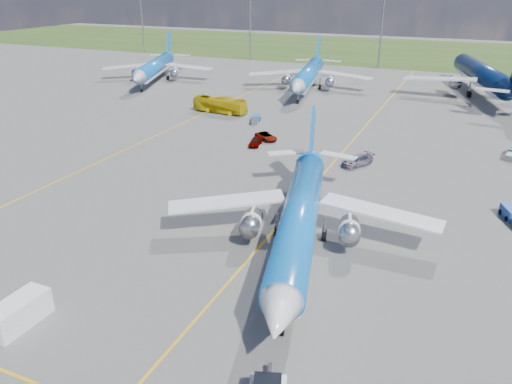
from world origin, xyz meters
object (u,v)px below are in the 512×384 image
at_px(bg_jet_nnw, 307,91).
at_px(baggage_tug_c, 256,119).
at_px(bg_jet_n, 479,94).
at_px(main_airliner, 298,250).
at_px(service_car_c, 357,160).
at_px(service_car_a, 255,142).
at_px(apron_bus, 220,105).
at_px(bg_jet_nw, 156,82).
at_px(service_car_b, 266,136).
at_px(service_van, 19,313).

relative_size(bg_jet_nnw, baggage_tug_c, 8.37).
bearing_deg(bg_jet_n, main_airliner, 64.07).
bearing_deg(bg_jet_nnw, baggage_tug_c, -99.99).
bearing_deg(service_car_c, baggage_tug_c, 174.65).
bearing_deg(service_car_c, service_car_a, -159.21).
height_order(main_airliner, baggage_tug_c, main_airliner).
bearing_deg(apron_bus, bg_jet_nw, 58.03).
height_order(bg_jet_nw, apron_bus, bg_jet_nw).
distance_m(main_airliner, service_car_c, 25.06).
xyz_separation_m(service_car_a, service_car_b, (0.38, 3.33, -0.05)).
bearing_deg(service_car_b, main_airliner, -117.78).
xyz_separation_m(apron_bus, service_car_c, (30.68, -18.49, -0.77)).
bearing_deg(main_airliner, service_car_a, 107.00).
distance_m(service_van, service_car_b, 49.53).
xyz_separation_m(bg_jet_nw, service_car_c, (59.88, -40.02, 0.72)).
distance_m(service_car_c, baggage_tug_c, 26.64).
relative_size(apron_bus, baggage_tug_c, 2.23).
bearing_deg(service_car_b, bg_jet_nnw, 43.33).
height_order(bg_jet_n, main_airliner, bg_jet_n).
xyz_separation_m(bg_jet_nw, main_airliner, (60.17, -65.07, 0.00)).
relative_size(service_van, service_car_a, 1.22).
height_order(service_van, service_car_b, service_van).
bearing_deg(bg_jet_nw, bg_jet_n, -8.07).
xyz_separation_m(bg_jet_nw, apron_bus, (29.20, -21.53, 1.49)).
relative_size(bg_jet_nw, service_car_c, 7.79).
distance_m(main_airliner, baggage_tug_c, 45.97).
relative_size(bg_jet_n, service_van, 10.27).
relative_size(bg_jet_n, service_car_c, 9.53).
bearing_deg(main_airliner, bg_jet_nw, 118.76).
relative_size(bg_jet_n, service_car_a, 12.56).
bearing_deg(service_car_b, bg_jet_nw, 86.72).
bearing_deg(service_car_c, service_car_b, -170.62).
distance_m(service_car_b, baggage_tug_c, 11.15).
bearing_deg(apron_bus, bg_jet_n, -45.54).
xyz_separation_m(bg_jet_nnw, bg_jet_n, (35.87, 11.58, 0.00)).
height_order(main_airliner, service_van, main_airliner).
xyz_separation_m(bg_jet_n, service_car_c, (-14.04, -56.05, 0.72)).
relative_size(service_car_b, baggage_tug_c, 0.89).
height_order(bg_jet_nw, service_van, bg_jet_nw).
height_order(bg_jet_n, service_car_b, bg_jet_n).
xyz_separation_m(main_airliner, service_car_b, (-16.17, 30.87, 0.60)).
bearing_deg(apron_bus, service_car_c, -116.64).
distance_m(main_airliner, service_van, 24.00).
relative_size(bg_jet_nnw, service_car_c, 8.03).
bearing_deg(service_car_b, service_car_c, -75.55).
bearing_deg(bg_jet_n, service_van, 57.58).
height_order(main_airliner, apron_bus, main_airliner).
distance_m(bg_jet_nw, main_airliner, 88.62).
xyz_separation_m(bg_jet_nnw, apron_bus, (-8.85, -25.99, 1.49)).
distance_m(main_airliner, apron_bus, 53.45).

